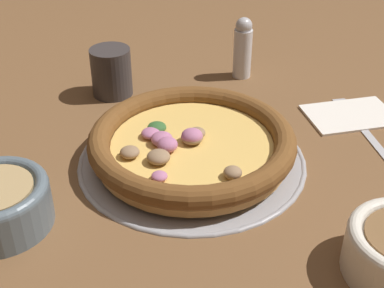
% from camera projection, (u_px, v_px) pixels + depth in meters
% --- Properties ---
extents(ground_plane, '(3.00, 3.00, 0.00)m').
position_uv_depth(ground_plane, '(192.00, 160.00, 0.74)').
color(ground_plane, brown).
extents(pizza_tray, '(0.32, 0.32, 0.01)m').
position_uv_depth(pizza_tray, '(192.00, 158.00, 0.74)').
color(pizza_tray, '#9E9EA3').
rests_on(pizza_tray, ground_plane).
extents(pizza, '(0.28, 0.28, 0.04)m').
position_uv_depth(pizza, '(191.00, 143.00, 0.73)').
color(pizza, tan).
rests_on(pizza, pizza_tray).
extents(drinking_cup, '(0.07, 0.07, 0.08)m').
position_uv_depth(drinking_cup, '(111.00, 72.00, 0.89)').
color(drinking_cup, '#383333').
rests_on(drinking_cup, ground_plane).
extents(napkin, '(0.16, 0.13, 0.01)m').
position_uv_depth(napkin, '(351.00, 114.00, 0.84)').
color(napkin, white).
rests_on(napkin, ground_plane).
extents(fork, '(0.09, 0.17, 0.00)m').
position_uv_depth(fork, '(359.00, 123.00, 0.82)').
color(fork, '#B7B7BC').
rests_on(fork, ground_plane).
extents(pepper_shaker, '(0.03, 0.03, 0.11)m').
position_uv_depth(pepper_shaker, '(243.00, 48.00, 0.94)').
color(pepper_shaker, silver).
rests_on(pepper_shaker, ground_plane).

